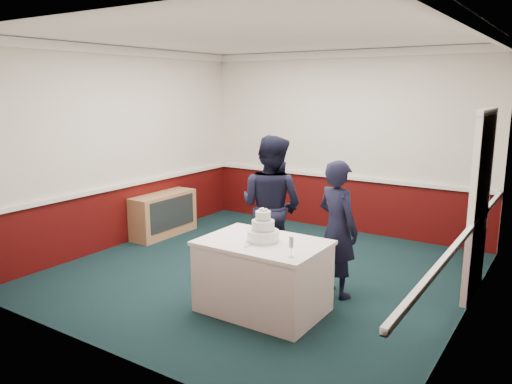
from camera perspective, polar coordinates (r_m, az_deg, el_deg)
The scene contains 9 objects.
ground at distance 6.69m, azimuth 0.68°, elevation -9.14°, with size 5.00×5.00×0.00m, color black.
room_shell at distance 6.75m, azimuth 4.10°, elevation 8.15°, with size 5.00×5.00×3.00m.
sideboard at distance 8.36m, azimuth -10.51°, elevation -2.54°, with size 0.41×1.20×0.70m.
cake_table at distance 5.47m, azimuth 0.79°, elevation -9.53°, with size 1.32×0.92×0.79m.
wedding_cake at distance 5.31m, azimuth 0.81°, elevation -4.51°, with size 0.35×0.35×0.36m.
cake_knife at distance 5.20m, azimuth -0.67°, elevation -6.12°, with size 0.01×0.22×0.01m, color silver.
champagne_flute at distance 4.83m, azimuth 4.06°, elevation -5.87°, with size 0.05×0.05×0.21m.
person_man at distance 6.36m, azimuth 1.74°, elevation -1.69°, with size 0.88×0.69×1.82m, color black.
person_woman at distance 5.83m, azimuth 9.28°, elevation -4.18°, with size 0.58×0.38×1.60m, color black.
Camera 1 is at (3.36, -5.28, 2.39)m, focal length 35.00 mm.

